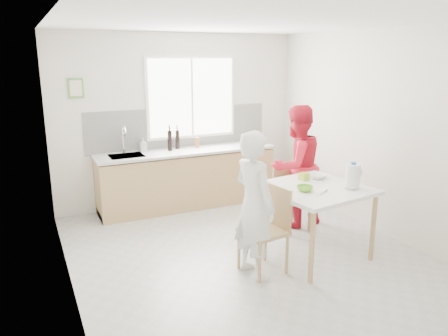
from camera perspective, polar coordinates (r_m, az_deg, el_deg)
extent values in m
plane|color=#B7B7B2|center=(5.44, 2.72, -11.10)|extent=(4.50, 4.50, 0.00)
plane|color=silver|center=(7.04, -5.80, 6.27)|extent=(4.00, 0.00, 4.00)
plane|color=silver|center=(3.27, 21.85, -4.40)|extent=(4.00, 0.00, 4.00)
plane|color=silver|center=(4.45, -20.46, 0.58)|extent=(0.00, 4.50, 4.50)
plane|color=silver|center=(6.19, 19.50, 4.38)|extent=(0.00, 4.50, 4.50)
plane|color=white|center=(4.92, 3.11, 18.56)|extent=(4.50, 4.50, 0.00)
cube|color=white|center=(7.06, -4.28, 9.18)|extent=(1.50, 0.03, 1.30)
cube|color=white|center=(7.04, -4.22, 9.17)|extent=(1.40, 0.02, 1.20)
cube|color=white|center=(7.03, -4.20, 9.16)|extent=(0.03, 0.03, 1.20)
cube|color=white|center=(7.05, -5.74, 5.25)|extent=(3.00, 0.02, 0.65)
cube|color=#569644|center=(6.62, -18.80, 9.85)|extent=(0.22, 0.02, 0.28)
cube|color=beige|center=(6.61, -18.79, 9.84)|extent=(0.16, 0.01, 0.22)
cube|color=tan|center=(6.96, -4.77, -1.56)|extent=(2.80, 0.60, 0.86)
cube|color=#3F3326|center=(7.07, -4.71, -4.52)|extent=(2.80, 0.54, 0.10)
cube|color=silver|center=(6.85, -4.86, 2.22)|extent=(2.84, 0.64, 0.04)
cube|color=#A5A5AA|center=(6.58, -12.62, 1.47)|extent=(0.50, 0.40, 0.03)
cylinder|color=silver|center=(6.70, -13.02, 3.37)|extent=(0.02, 0.02, 0.36)
torus|color=silver|center=(6.60, -12.98, 4.80)|extent=(0.02, 0.18, 0.18)
cube|color=white|center=(5.21, 11.70, -2.69)|extent=(1.26, 1.26, 0.04)
cylinder|color=tan|center=(4.72, 11.39, -10.27)|extent=(0.06, 0.06, 0.79)
cylinder|color=tan|center=(5.40, 4.02, -6.77)|extent=(0.06, 0.06, 0.79)
cylinder|color=tan|center=(5.41, 18.88, -7.49)|extent=(0.06, 0.06, 0.79)
cylinder|color=tan|center=(6.01, 11.51, -4.78)|extent=(0.06, 0.06, 0.79)
cube|color=tan|center=(4.86, 5.13, -8.26)|extent=(0.50, 0.50, 0.04)
cube|color=tan|center=(4.89, 7.05, -4.99)|extent=(0.09, 0.42, 0.46)
cylinder|color=tan|center=(4.99, 1.95, -10.67)|extent=(0.04, 0.04, 0.45)
cylinder|color=tan|center=(4.72, 4.68, -12.28)|extent=(0.04, 0.04, 0.45)
cylinder|color=tan|center=(5.20, 5.42, -9.65)|extent=(0.04, 0.04, 0.45)
cylinder|color=tan|center=(4.94, 8.22, -11.10)|extent=(0.04, 0.04, 0.45)
cube|color=tan|center=(6.08, 8.86, -4.03)|extent=(0.46, 0.46, 0.04)
cube|color=tan|center=(6.14, 7.80, -1.53)|extent=(0.39, 0.08, 0.43)
cylinder|color=tan|center=(5.93, 8.66, -6.86)|extent=(0.03, 0.03, 0.42)
cylinder|color=tan|center=(6.15, 11.09, -6.16)|extent=(0.03, 0.03, 0.42)
cylinder|color=tan|center=(6.17, 6.49, -5.91)|extent=(0.03, 0.03, 0.42)
cylinder|color=tan|center=(6.39, 8.90, -5.27)|extent=(0.03, 0.03, 0.42)
imported|color=white|center=(4.66, 3.95, -4.86)|extent=(0.47, 0.64, 1.61)
imported|color=red|center=(6.15, 9.37, 0.20)|extent=(0.91, 0.76, 1.71)
imported|color=#6FBE2B|center=(5.03, 10.52, -2.65)|extent=(0.21, 0.21, 0.06)
imported|color=white|center=(5.57, 12.10, -1.05)|extent=(0.26, 0.26, 0.06)
cylinder|color=white|center=(5.21, 16.46, -0.96)|extent=(0.17, 0.17, 0.26)
cylinder|color=blue|center=(5.18, 16.57, 0.56)|extent=(0.06, 0.06, 0.03)
torus|color=white|center=(5.26, 17.15, -0.63)|extent=(0.13, 0.04, 0.13)
cube|color=#9AB62A|center=(5.45, 10.41, -1.12)|extent=(0.11, 0.11, 0.09)
cylinder|color=#A5A5AA|center=(5.00, 12.84, -3.09)|extent=(0.15, 0.09, 0.01)
cube|color=#9ED631|center=(7.28, 3.45, 3.19)|extent=(0.40, 0.32, 0.01)
cylinder|color=black|center=(6.78, -7.10, 3.59)|extent=(0.07, 0.07, 0.32)
cylinder|color=black|center=(6.92, -6.11, 3.75)|extent=(0.07, 0.07, 0.30)
cylinder|color=brown|center=(6.98, -3.52, 3.33)|extent=(0.06, 0.06, 0.16)
imported|color=#999999|center=(6.80, -10.54, 3.01)|extent=(0.10, 0.10, 0.21)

